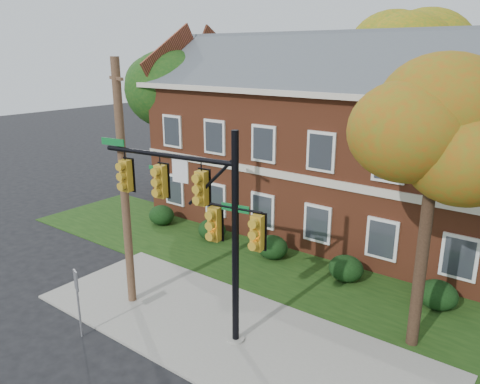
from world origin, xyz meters
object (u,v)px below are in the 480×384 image
Objects in this scene: hedge_left at (212,230)px; apartment_building at (332,131)px; tree_near_right at (444,134)px; sign_post at (77,293)px; tree_left_rear at (175,89)px; utility_pole at (124,187)px; hedge_center at (272,247)px; tree_far_rear at (417,51)px; hedge_right at (346,268)px; traffic_signal at (201,211)px; hedge_far_right at (437,295)px; hedge_far_left at (162,215)px.

apartment_building is at bearing 56.33° from hedge_left.
sign_post is at bearing -146.33° from tree_near_right.
utility_pole is at bearing -53.37° from tree_left_rear.
hedge_center is 0.16× the size of tree_near_right.
utility_pole is at bearing -159.62° from tree_near_right.
hedge_left is at bearing 121.35° from sign_post.
tree_far_rear is at bearing 110.27° from tree_near_right.
apartment_building reaches higher than hedge_right.
utility_pole is (7.73, -10.40, -2.29)m from tree_left_rear.
hedge_far_right is at bearing 39.74° from traffic_signal.
hedge_center is 3.50m from hedge_right.
hedge_far_left is at bearing 180.00° from hedge_left.
traffic_signal is at bearing -89.96° from tree_far_rear.
hedge_far_left is 17.61m from tree_far_rear.
apartment_building is 9.82m from hedge_far_right.
apartment_building reaches higher than hedge_far_left.
utility_pole is at bearing 118.59° from sign_post.
hedge_center is 12.23m from tree_left_rear.
traffic_signal is at bearing -150.75° from tree_near_right.
tree_left_rear is 15.31m from traffic_signal.
hedge_left is 3.50m from hedge_center.
sign_post is (-8.81, -5.87, -5.09)m from tree_near_right.
hedge_center is 15.57m from tree_far_rear.
hedge_far_left is 14.00m from hedge_far_right.
hedge_far_left is 0.12× the size of tree_far_rear.
hedge_far_left is at bearing 180.00° from hedge_center.
hedge_right is at bearing 0.00° from hedge_far_left.
hedge_left is 16.25m from tree_far_rear.
traffic_signal is at bearing -36.22° from hedge_far_left.
tree_far_rear reaches higher than traffic_signal.
hedge_right is 3.50m from hedge_far_right.
tree_left_rear is at bearing 162.63° from hedge_right.
hedge_far_left is at bearing 180.00° from hedge_far_right.
tree_left_rear reaches higher than hedge_far_right.
tree_far_rear reaches higher than hedge_right.
hedge_far_left and hedge_far_right have the same top height.
tree_near_right is at bearing 21.67° from traffic_signal.
hedge_left is (3.50, 0.00, 0.00)m from hedge_far_left.
hedge_far_right is at bearing 64.31° from sign_post.
hedge_center is at bearing 0.00° from hedge_far_left.
tree_near_right is 1.28× the size of traffic_signal.
tree_far_rear reaches higher than utility_pole.
hedge_left is 8.62m from traffic_signal.
traffic_signal is at bearing -109.30° from hedge_right.
tree_far_rear is 1.71× the size of traffic_signal.
apartment_building reaches higher than traffic_signal.
hedge_center is at bearing -95.85° from tree_far_rear.
tree_left_rear is at bearing 123.42° from hedge_far_left.
utility_pole is 3.73× the size of sign_post.
hedge_left and hedge_center have the same top height.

